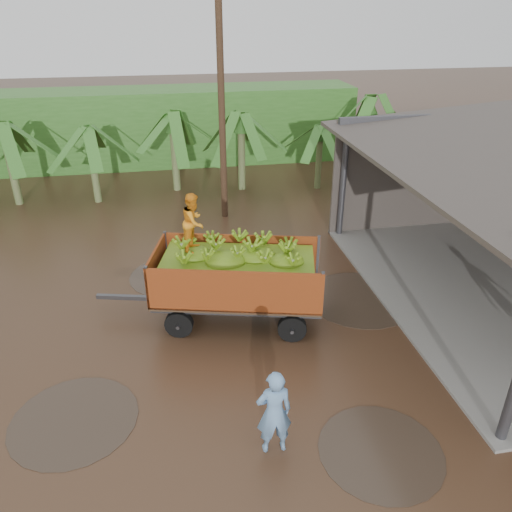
% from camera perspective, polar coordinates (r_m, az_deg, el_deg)
% --- Properties ---
extents(ground, '(100.00, 100.00, 0.00)m').
position_cam_1_polar(ground, '(12.12, -6.02, -10.71)').
color(ground, black).
rests_on(ground, ground).
extents(hedge_north, '(22.00, 3.00, 3.60)m').
position_cam_1_polar(hedge_north, '(26.23, -13.87, 14.07)').
color(hedge_north, '#2D661E').
rests_on(hedge_north, ground).
extents(banana_trailer, '(5.90, 2.98, 3.38)m').
position_cam_1_polar(banana_trailer, '(12.52, -2.18, -2.23)').
color(banana_trailer, '#C34E1B').
rests_on(banana_trailer, ground).
extents(man_blue, '(0.66, 0.44, 1.79)m').
position_cam_1_polar(man_blue, '(9.29, 2.07, -17.41)').
color(man_blue, '#6C96C4').
rests_on(man_blue, ground).
extents(utility_pole, '(1.20, 0.24, 8.33)m').
position_cam_1_polar(utility_pole, '(18.16, -3.96, 17.01)').
color(utility_pole, '#47301E').
rests_on(utility_pole, ground).
extents(banana_plants, '(23.80, 20.94, 4.00)m').
position_cam_1_polar(banana_plants, '(17.42, -26.58, 5.30)').
color(banana_plants, '#2D661E').
rests_on(banana_plants, ground).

